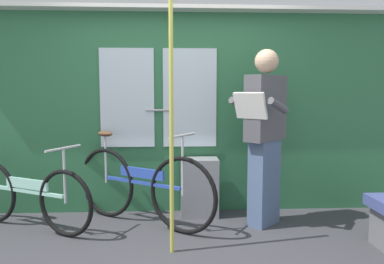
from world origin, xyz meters
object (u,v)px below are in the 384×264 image
at_px(passenger_reading_newspaper, 265,133).
at_px(trash_bin_by_wall, 199,187).
at_px(handrail_pole, 171,122).
at_px(bicycle_near_door, 141,186).
at_px(bicycle_leaning_behind, 27,194).

bearing_deg(passenger_reading_newspaper, trash_bin_by_wall, -70.12).
bearing_deg(handrail_pole, trash_bin_by_wall, 72.30).
bearing_deg(trash_bin_by_wall, handrail_pole, -107.70).
distance_m(bicycle_near_door, bicycle_leaning_behind, 1.14).
xyz_separation_m(bicycle_leaning_behind, passenger_reading_newspaper, (2.40, 0.00, 0.60)).
bearing_deg(bicycle_near_door, bicycle_leaning_behind, -142.57).
xyz_separation_m(passenger_reading_newspaper, handrail_pole, (-0.95, -0.63, 0.17)).
xyz_separation_m(trash_bin_by_wall, handrail_pole, (-0.30, -0.95, 0.80)).
height_order(bicycle_near_door, handrail_pole, handrail_pole).
height_order(passenger_reading_newspaper, trash_bin_by_wall, passenger_reading_newspaper).
relative_size(passenger_reading_newspaper, handrail_pole, 0.80).
relative_size(bicycle_leaning_behind, trash_bin_by_wall, 2.30).
xyz_separation_m(bicycle_near_door, bicycle_leaning_behind, (-1.14, -0.07, -0.05)).
xyz_separation_m(bicycle_leaning_behind, trash_bin_by_wall, (1.76, 0.32, -0.03)).
xyz_separation_m(passenger_reading_newspaper, trash_bin_by_wall, (-0.64, 0.31, -0.63)).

